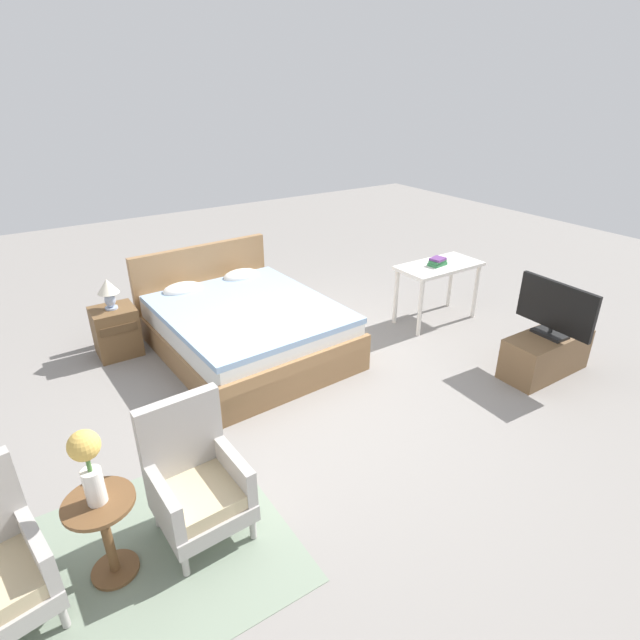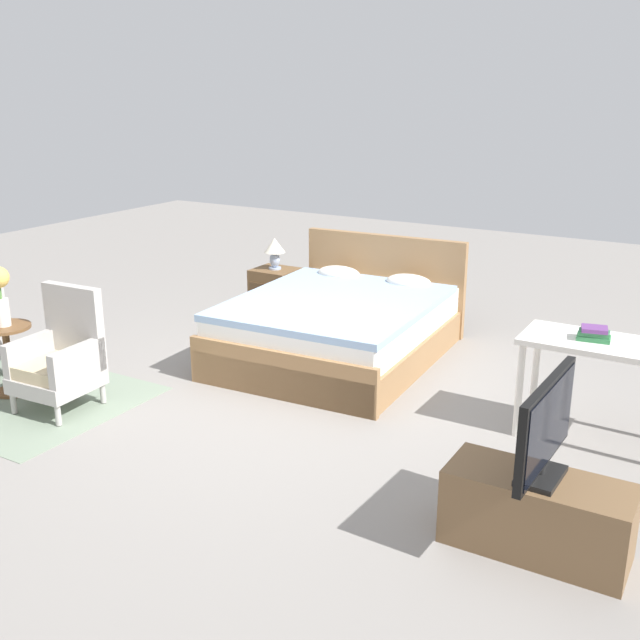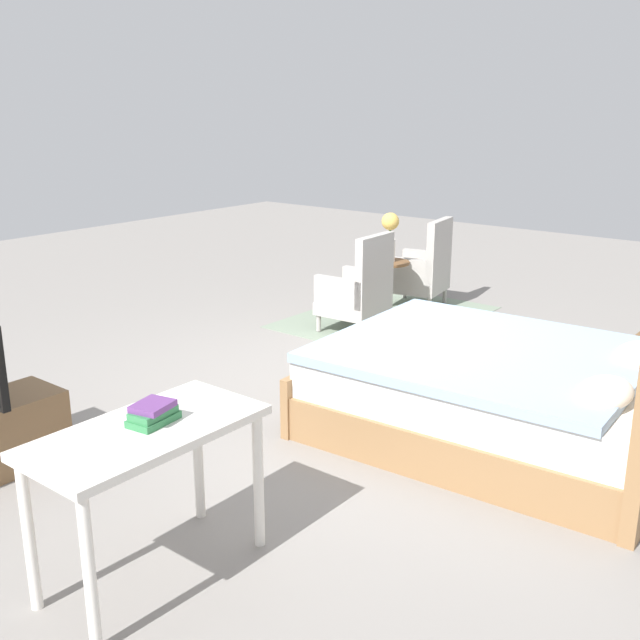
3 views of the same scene
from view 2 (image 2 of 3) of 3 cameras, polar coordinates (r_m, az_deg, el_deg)
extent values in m
plane|color=gray|center=(5.86, -2.61, -6.53)|extent=(16.00, 16.00, 0.00)
cube|color=gray|center=(6.56, -22.47, -5.18)|extent=(2.10, 1.50, 0.01)
cube|color=#997047|center=(6.80, 1.42, -1.80)|extent=(1.76, 2.25, 0.28)
cube|color=white|center=(6.72, 1.44, 0.30)|extent=(1.69, 2.16, 0.24)
cube|color=#93B2D6|center=(6.60, 1.12, 1.35)|extent=(1.73, 1.99, 0.06)
cube|color=#997047|center=(7.61, 4.90, 2.92)|extent=(1.69, 0.17, 0.96)
cube|color=#997047|center=(5.91, -3.08, -4.22)|extent=(1.69, 0.15, 0.40)
ellipsoid|color=white|center=(7.48, 1.44, 3.59)|extent=(0.45, 0.30, 0.14)
ellipsoid|color=white|center=(7.19, 6.78, 2.91)|extent=(0.45, 0.30, 0.14)
cylinder|color=#ADA8A3|center=(6.97, -22.77, -3.17)|extent=(0.04, 0.04, 0.16)
cylinder|color=#ADA8A3|center=(6.13, -22.31, -5.88)|extent=(0.04, 0.04, 0.16)
cylinder|color=#ADA8A3|center=(5.81, -19.33, -6.84)|extent=(0.04, 0.04, 0.16)
cylinder|color=#ADA8A3|center=(6.41, -19.22, -4.53)|extent=(0.04, 0.04, 0.16)
cylinder|color=#ADA8A3|center=(6.10, -16.21, -5.36)|extent=(0.04, 0.04, 0.16)
cube|color=#ADA8A3|center=(6.05, -19.40, -4.41)|extent=(0.57, 0.57, 0.12)
cube|color=#C6B289|center=(6.02, -19.51, -3.43)|extent=(0.52, 0.52, 0.10)
cube|color=#ADA8A3|center=(6.08, -18.20, -0.39)|extent=(0.54, 0.11, 0.64)
cube|color=#ADA8A3|center=(6.16, -21.09, -2.34)|extent=(0.10, 0.52, 0.26)
cube|color=#ADA8A3|center=(5.83, -17.99, -3.11)|extent=(0.10, 0.52, 0.26)
cylinder|color=brown|center=(6.57, -22.35, -5.06)|extent=(0.28, 0.28, 0.03)
cylinder|color=brown|center=(6.47, -22.62, -2.81)|extent=(0.06, 0.06, 0.52)
cylinder|color=brown|center=(6.39, -22.91, -0.51)|extent=(0.40, 0.40, 0.02)
cylinder|color=silver|center=(6.36, -23.03, 0.54)|extent=(0.11, 0.11, 0.22)
cylinder|color=#477538|center=(6.32, -23.20, 1.93)|extent=(0.02, 0.02, 0.10)
cube|color=brown|center=(7.95, -3.41, 2.01)|extent=(0.44, 0.40, 0.54)
cube|color=brown|center=(7.76, -4.27, 2.43)|extent=(0.37, 0.01, 0.09)
cylinder|color=#9EADC6|center=(7.88, -3.45, 3.97)|extent=(0.13, 0.13, 0.02)
ellipsoid|color=#9EADC6|center=(7.86, -3.46, 4.61)|extent=(0.11, 0.11, 0.16)
cone|color=silver|center=(7.83, -3.48, 5.71)|extent=(0.22, 0.22, 0.15)
cube|color=brown|center=(4.24, 16.19, -14.03)|extent=(0.96, 0.40, 0.43)
cube|color=black|center=(4.12, 16.46, -11.31)|extent=(0.21, 0.33, 0.03)
cylinder|color=black|center=(4.11, 16.50, -10.82)|extent=(0.04, 0.04, 0.05)
cube|color=black|center=(3.99, 16.82, -7.52)|extent=(0.07, 0.81, 0.47)
cube|color=black|center=(3.99, 17.17, -7.59)|extent=(0.03, 0.75, 0.42)
cylinder|color=silver|center=(5.42, 14.93, -5.20)|extent=(0.05, 0.05, 0.69)
cylinder|color=silver|center=(5.80, 16.09, -3.78)|extent=(0.05, 0.05, 0.69)
cube|color=silver|center=(5.40, 20.63, -1.70)|extent=(1.04, 0.52, 0.04)
cube|color=#337A47|center=(5.39, 20.12, -1.29)|extent=(0.23, 0.16, 0.03)
cube|color=#337A47|center=(5.38, 20.16, -0.96)|extent=(0.21, 0.15, 0.03)
cube|color=#66387A|center=(5.37, 20.19, -0.65)|extent=(0.19, 0.18, 0.03)
camera|label=1|loc=(5.23, -49.02, 15.17)|focal=28.00mm
camera|label=3|loc=(7.59, 39.42, 11.30)|focal=42.00mm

